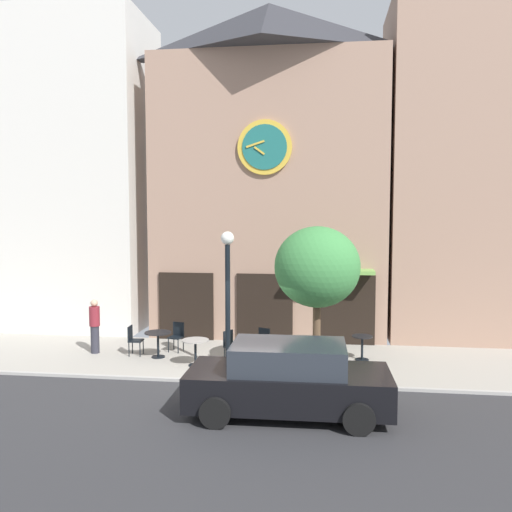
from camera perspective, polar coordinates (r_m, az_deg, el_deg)
ground_plane at (r=12.95m, az=-2.16°, el=-14.93°), size 24.06×10.88×0.13m
clock_building at (r=18.83m, az=1.38°, el=9.51°), size 8.09×3.70×11.53m
neighbor_building_left at (r=21.81m, az=-19.68°, el=8.24°), size 6.38×3.89×11.60m
neighbor_building_right at (r=20.30m, az=22.34°, el=8.47°), size 5.93×4.21×11.60m
street_lamp at (r=14.40m, az=-3.07°, el=-4.84°), size 0.36×0.36×3.83m
street_tree at (r=13.48m, az=6.61°, el=-1.25°), size 2.18×1.96×3.99m
cafe_table_center_right at (r=16.28m, az=-10.53°, el=-8.73°), size 0.80×0.80×0.77m
cafe_table_center at (r=15.26m, az=-6.55°, el=-9.68°), size 0.77×0.77×0.75m
cafe_table_leftmost at (r=15.12m, az=-0.50°, el=-10.00°), size 0.62×0.62×0.76m
cafe_table_near_curb at (r=15.12m, az=5.10°, el=-9.71°), size 0.78×0.78×0.77m
cafe_table_rightmost at (r=16.03m, az=11.38°, el=-9.31°), size 0.61×0.61×0.73m
cafe_chair_facing_wall at (r=15.90m, az=0.72°, el=-9.15°), size 0.53×0.53×0.90m
cafe_chair_right_end at (r=15.61m, az=-2.76°, el=-9.41°), size 0.55×0.55×0.90m
cafe_chair_by_entrance at (r=14.86m, az=8.25°, el=-10.17°), size 0.43×0.43×0.90m
cafe_chair_outer at (r=16.93m, az=-8.50°, el=-8.35°), size 0.48×0.48×0.90m
cafe_chair_corner at (r=16.69m, az=-13.09°, el=-8.61°), size 0.42×0.42×0.90m
pedestrian_maroon at (r=17.18m, az=-17.00°, el=-7.17°), size 0.43×0.43×1.67m
parked_car_black at (r=11.61m, az=3.53°, el=-13.17°), size 4.32×2.07×1.55m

